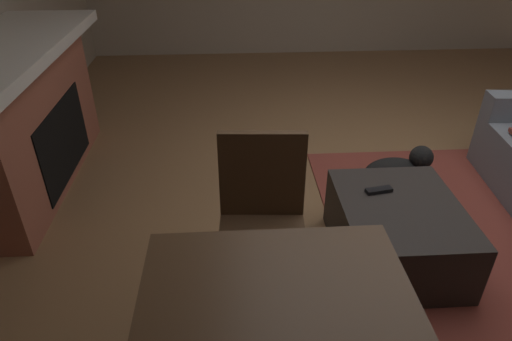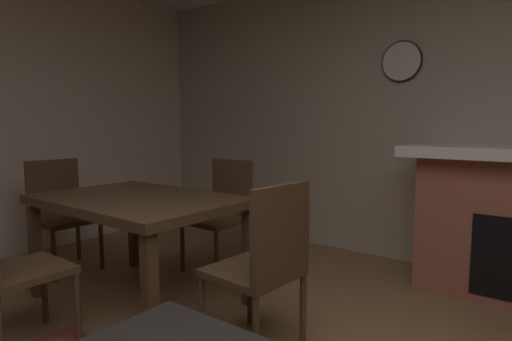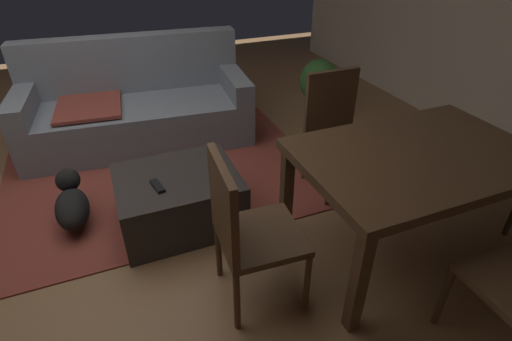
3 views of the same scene
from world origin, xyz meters
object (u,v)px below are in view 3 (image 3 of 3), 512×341
dining_table (416,164)px  small_dog (72,203)px  couch (137,108)px  tv_remote (157,186)px  dining_chair_west (244,227)px  potted_plant (319,83)px  ottoman_coffee_table (179,199)px  dining_chair_north (336,125)px

dining_table → small_dog: (-2.01, 1.08, -0.47)m
couch → tv_remote: bearing=-92.7°
tv_remote → dining_chair_west: size_ratio=0.17×
tv_remote → potted_plant: bearing=24.7°
couch → ottoman_coffee_table: 1.46m
ottoman_coffee_table → dining_table: (1.29, -0.82, 0.46)m
tv_remote → small_dog: bearing=138.2°
tv_remote → dining_chair_west: 0.81m
ottoman_coffee_table → dining_chair_west: size_ratio=0.89×
couch → small_dog: (-0.64, -1.20, -0.14)m
dining_table → dining_chair_west: (-1.09, 0.01, -0.13)m
tv_remote → dining_chair_north: (1.43, 0.14, 0.12)m
dining_chair_north → tv_remote: bearing=-174.5°
ottoman_coffee_table → dining_chair_west: 0.90m
tv_remote → ottoman_coffee_table: bearing=22.4°
couch → dining_chair_west: couch is taller
dining_table → dining_chair_west: dining_chair_west is taller
dining_chair_north → potted_plant: 1.47m
ottoman_coffee_table → dining_table: dining_table is taller
potted_plant → tv_remote: bearing=-144.7°
couch → dining_chair_west: 2.29m
dining_chair_north → potted_plant: size_ratio=1.55×
potted_plant → small_dog: 2.85m
ottoman_coffee_table → small_dog: (-0.72, 0.26, -0.01)m
potted_plant → dining_chair_west: bearing=-128.3°
ottoman_coffee_table → couch: bearing=92.8°
couch → dining_chair_north: 1.97m
dining_chair_west → small_dog: 1.45m
dining_table → dining_chair_north: (0.00, 0.87, -0.13)m
couch → ottoman_coffee_table: size_ratio=2.61×
couch → dining_chair_west: bearing=-83.3°
dining_chair_north → potted_plant: dining_chair_north is taller
ottoman_coffee_table → potted_plant: size_ratio=1.38×
tv_remote → dining_table: 1.63m
tv_remote → dining_chair_west: bearing=-75.4°
dining_table → dining_chair_north: dining_chair_north is taller
dining_chair_north → couch: bearing=134.1°
dining_table → dining_chair_north: size_ratio=1.51×
dining_chair_north → small_dog: 2.04m
potted_plant → ottoman_coffee_table: bearing=-144.6°
ottoman_coffee_table → dining_chair_west: bearing=-76.5°
couch → dining_table: (1.36, -2.27, 0.33)m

